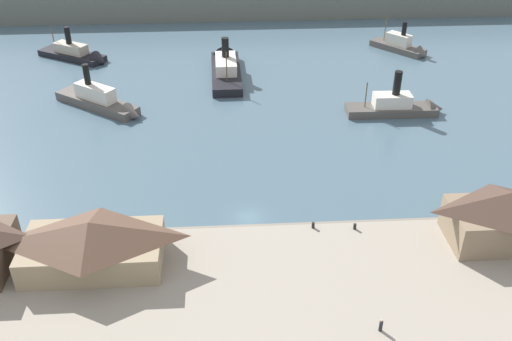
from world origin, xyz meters
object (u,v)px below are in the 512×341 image
Objects in this scene: mooring_post_west at (355,226)px; ferry_approaching_west at (226,66)px; ferry_mid_harbor at (103,102)px; ferry_moored_east at (403,47)px; ferry_moored_west at (401,106)px; ferry_shed_east_terminal at (92,243)px; ferry_shed_customs_shed at (507,216)px; mooring_post_center_east at (313,225)px; pedestrian_at_waters_edge at (381,326)px; ferry_approaching_east at (79,55)px.

ferry_approaching_west reaches higher than mooring_post_west.
ferry_moored_east is (72.44, 29.78, -0.19)m from ferry_mid_harbor.
ferry_mid_harbor is 1.02× the size of ferry_moored_west.
ferry_moored_west is (61.71, -5.82, -0.06)m from ferry_mid_harbor.
ferry_shed_east_terminal is 37.02m from mooring_post_west.
ferry_shed_customs_shed reaches higher than mooring_post_center_east.
ferry_approaching_west reaches higher than mooring_post_center_east.
ferry_shed_customs_shed is 79.24m from ferry_moored_east.
ferry_shed_customs_shed is 0.78× the size of ferry_moored_west.
ferry_moored_west is at bearing 93.13° from ferry_shed_customs_shed.
ferry_shed_customs_shed is at bearing -10.17° from mooring_post_west.
ferry_shed_east_terminal is 0.92× the size of ferry_moored_west.
mooring_post_west is (1.04, 19.30, -0.34)m from pedestrian_at_waters_edge.
pedestrian_at_waters_edge is 61.76m from ferry_moored_west.
mooring_post_center_east is (30.48, 5.98, -3.07)m from ferry_shed_east_terminal.
ferry_approaching_east is at bearing 119.73° from pedestrian_at_waters_edge.
pedestrian_at_waters_edge reaches higher than mooring_post_center_east.
mooring_post_center_east is at bearing 104.02° from pedestrian_at_waters_edge.
ferry_moored_east is (8.38, 78.70, -3.81)m from ferry_shed_customs_shed.
ferry_mid_harbor is at bearing -143.98° from ferry_approaching_west.
ferry_mid_harbor is at bearing 130.21° from mooring_post_center_east.
ferry_moored_east is at bearing 50.95° from ferry_shed_east_terminal.
mooring_post_center_east is at bearing 170.71° from ferry_shed_customs_shed.
ferry_shed_customs_shed reaches higher than ferry_shed_east_terminal.
pedestrian_at_waters_edge is 0.12× the size of ferry_moored_east.
ferry_approaching_west is (-35.74, 24.70, -0.03)m from ferry_moored_west.
ferry_shed_east_terminal is 20.66× the size of mooring_post_west.
ferry_shed_customs_shed is 0.77× the size of ferry_mid_harbor.
mooring_post_center_east is at bearing -49.79° from ferry_mid_harbor.
ferry_shed_customs_shed is at bearing -86.87° from ferry_moored_west.
ferry_approaching_east is at bearing 102.81° from ferry_shed_east_terminal.
ferry_shed_east_terminal reaches higher than mooring_post_center_east.
ferry_shed_customs_shed is 17.59× the size of mooring_post_center_east.
ferry_approaching_east reaches higher than mooring_post_west.
ferry_shed_east_terminal is 0.90× the size of ferry_mid_harbor.
ferry_approaching_west reaches higher than ferry_shed_east_terminal.
ferry_approaching_east is (-48.66, 73.96, -0.30)m from mooring_post_center_east.
ferry_approaching_west is (-16.73, 83.46, -0.39)m from pedestrian_at_waters_edge.
mooring_post_center_east is (-6.03, 0.67, 0.00)m from mooring_post_west.
ferry_shed_customs_shed is 1.05× the size of ferry_moored_east.
ferry_moored_west is 0.79× the size of ferry_approaching_west.
ferry_moored_east is at bearing 0.30° from ferry_approaching_east.
mooring_post_west is 6.07m from mooring_post_center_east.
mooring_post_west is at bearing -110.92° from ferry_moored_east.
pedestrian_at_waters_edge is at bearing -21.53° from ferry_shed_east_terminal.
ferry_approaching_east is (-83.39, -0.43, -0.15)m from ferry_moored_east.
ferry_shed_customs_shed is at bearing -96.07° from ferry_moored_east.
mooring_post_west is 0.06× the size of ferry_moored_east.
ferry_shed_east_terminal is 70.58m from ferry_moored_west.
pedestrian_at_waters_edge is 85.12m from ferry_approaching_west.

